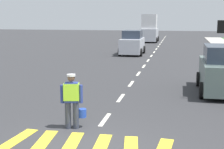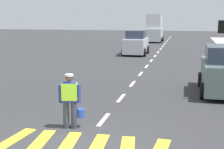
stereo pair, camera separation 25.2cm
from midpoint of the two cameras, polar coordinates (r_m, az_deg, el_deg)
name	(u,v)px [view 2 (the right image)]	position (r m, az deg, el deg)	size (l,w,h in m)	color
ground_plane	(155,56)	(28.92, 7.62, 3.20)	(96.00, 96.00, 0.00)	#333335
crosswalk_stripes	(82,146)	(9.01, -4.28, -12.03)	(4.53, 1.93, 0.01)	yellow
lane_center_line	(159,51)	(33.08, 8.27, 4.04)	(0.14, 46.40, 0.01)	silver
road_worker	(70,98)	(10.15, -6.36, -4.04)	(0.73, 0.47, 1.67)	#383D4C
delivery_truck	(154,29)	(43.65, 7.39, 7.59)	(2.16, 4.60, 3.54)	silver
car_oncoming_second	(136,43)	(29.44, 4.34, 5.29)	(2.02, 3.82, 2.11)	silver
car_parked_curbside	(224,71)	(15.49, 18.97, 0.52)	(2.08, 4.08, 2.10)	slate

